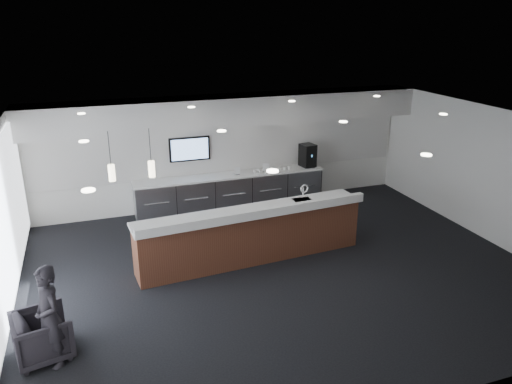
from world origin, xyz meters
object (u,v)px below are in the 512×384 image
object	(u,v)px
coffee_machine	(308,155)
armchair	(43,335)
service_counter	(251,234)
lounge_guest	(49,317)

from	to	relation	value
coffee_machine	armchair	bearing A→B (deg)	-152.96
armchair	service_counter	bearing A→B (deg)	-75.96
coffee_machine	service_counter	bearing A→B (deg)	-141.35
service_counter	coffee_machine	distance (m)	4.03
service_counter	lounge_guest	xyz separation A→B (m)	(-3.82, -2.20, 0.22)
service_counter	coffee_machine	size ratio (longest dim) A/B	7.99
armchair	lounge_guest	distance (m)	0.50
service_counter	armchair	bearing A→B (deg)	-157.94
armchair	lounge_guest	world-z (taller)	lounge_guest
service_counter	coffee_machine	world-z (taller)	coffee_machine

